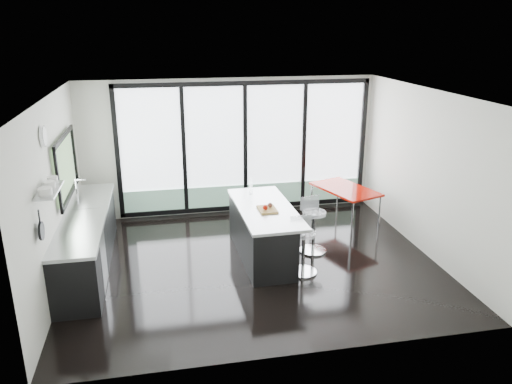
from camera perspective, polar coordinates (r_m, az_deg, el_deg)
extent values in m
cube|color=black|center=(8.43, -0.27, -8.11)|extent=(6.00, 5.00, 0.00)
cube|color=white|center=(7.60, -0.31, 11.10)|extent=(6.00, 5.00, 0.00)
cube|color=beige|center=(10.28, -2.95, 5.14)|extent=(6.00, 0.00, 2.80)
cube|color=white|center=(10.30, -1.26, 5.18)|extent=(5.00, 0.02, 2.50)
cube|color=slate|center=(10.55, -1.19, -0.32)|extent=(5.00, 0.02, 0.44)
cube|color=black|center=(10.12, -8.23, 4.76)|extent=(0.08, 0.04, 2.50)
cube|color=black|center=(10.26, -1.23, 5.13)|extent=(0.08, 0.04, 2.50)
cube|color=black|center=(10.54, 5.51, 5.42)|extent=(0.08, 0.04, 2.50)
cube|color=beige|center=(5.63, 4.58, -6.60)|extent=(6.00, 0.00, 2.80)
cube|color=beige|center=(7.93, -22.09, -0.36)|extent=(0.00, 5.00, 2.80)
cube|color=#648758|center=(8.72, -21.05, 2.78)|extent=(0.02, 1.60, 0.90)
cube|color=#AAADAF|center=(7.01, -22.57, 0.19)|extent=(0.25, 0.80, 0.03)
cylinder|color=white|center=(7.40, -23.14, 5.87)|extent=(0.04, 0.30, 0.30)
cylinder|color=black|center=(6.79, -23.33, -4.11)|extent=(0.03, 0.24, 0.24)
cube|color=beige|center=(8.95, 18.95, 2.07)|extent=(0.00, 5.00, 2.80)
cube|color=black|center=(8.58, -18.72, -5.48)|extent=(0.65, 3.20, 0.87)
cube|color=#AAADAF|center=(8.41, -19.04, -2.61)|extent=(0.69, 3.24, 0.05)
cube|color=#AAADAF|center=(8.88, -18.66, -1.46)|extent=(0.45, 0.48, 0.06)
cylinder|color=silver|center=(8.82, -19.78, -0.02)|extent=(0.02, 0.02, 0.44)
cube|color=#AAADAF|center=(7.87, -17.05, -7.66)|extent=(0.03, 0.60, 0.80)
cube|color=black|center=(8.51, 0.54, -4.74)|extent=(0.77, 2.13, 0.84)
cube|color=#AAADAF|center=(8.37, 1.07, -1.91)|extent=(0.97, 2.19, 0.05)
cube|color=#AE8640|center=(8.22, 1.31, -2.00)|extent=(0.30, 0.39, 0.03)
sphere|color=#940D01|center=(8.15, 1.06, -1.76)|extent=(0.09, 0.09, 0.09)
sphere|color=#552C1E|center=(8.26, 1.62, -1.50)|extent=(0.08, 0.08, 0.08)
cylinder|color=silver|center=(8.96, -0.61, 0.58)|extent=(0.07, 0.07, 0.27)
cylinder|color=silver|center=(8.00, 5.43, -6.91)|extent=(0.48, 0.48, 0.72)
cylinder|color=silver|center=(8.74, 6.59, -4.52)|extent=(0.57, 0.57, 0.75)
cube|color=#970F04|center=(10.09, 10.06, -1.54)|extent=(1.18, 1.55, 0.73)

